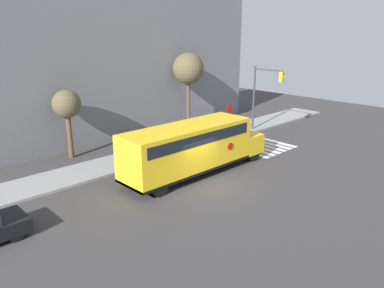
# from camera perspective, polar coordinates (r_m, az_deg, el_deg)

# --- Properties ---
(ground_plane) EXTENTS (60.00, 60.00, 0.00)m
(ground_plane) POSITION_cam_1_polar(r_m,az_deg,el_deg) (21.10, 2.40, -6.35)
(ground_plane) COLOR #3A3838
(sidewalk_strip) EXTENTS (44.00, 3.00, 0.15)m
(sidewalk_strip) POSITION_cam_1_polar(r_m,az_deg,el_deg) (25.69, -8.09, -1.97)
(sidewalk_strip) COLOR gray
(sidewalk_strip) RESTS_ON ground
(building_backdrop) EXTENTS (32.00, 4.00, 12.37)m
(building_backdrop) POSITION_cam_1_polar(r_m,az_deg,el_deg) (29.94, -16.08, 12.22)
(building_backdrop) COLOR slate
(building_backdrop) RESTS_ON ground
(crosswalk_stripes) EXTENTS (4.00, 3.20, 0.01)m
(crosswalk_stripes) POSITION_cam_1_polar(r_m,az_deg,el_deg) (28.26, 11.02, -0.50)
(crosswalk_stripes) COLOR white
(crosswalk_stripes) RESTS_ON ground
(school_bus) EXTENTS (10.10, 2.57, 3.08)m
(school_bus) POSITION_cam_1_polar(r_m,az_deg,el_deg) (22.11, 0.01, -0.34)
(school_bus) COLOR yellow
(school_bus) RESTS_ON ground
(stop_sign) EXTENTS (0.68, 0.10, 2.70)m
(stop_sign) POSITION_cam_1_polar(r_m,az_deg,el_deg) (30.07, 5.69, 4.28)
(stop_sign) COLOR #38383A
(stop_sign) RESTS_ON ground
(traffic_light) EXTENTS (0.28, 2.82, 5.53)m
(traffic_light) POSITION_cam_1_polar(r_m,az_deg,el_deg) (31.58, 10.73, 8.12)
(traffic_light) COLOR #38383A
(traffic_light) RESTS_ON ground
(tree_near_sidewalk) EXTENTS (1.87, 1.87, 4.65)m
(tree_near_sidewalk) POSITION_cam_1_polar(r_m,az_deg,el_deg) (25.95, -18.55, 5.58)
(tree_near_sidewalk) COLOR brown
(tree_near_sidewalk) RESTS_ON ground
(tree_far_sidewalk) EXTENTS (2.62, 2.62, 6.56)m
(tree_far_sidewalk) POSITION_cam_1_polar(r_m,az_deg,el_deg) (31.87, -0.58, 11.30)
(tree_far_sidewalk) COLOR brown
(tree_far_sidewalk) RESTS_ON ground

